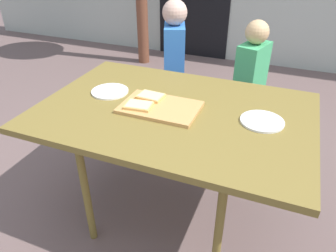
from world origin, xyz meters
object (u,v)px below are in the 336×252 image
Objects in this scene: dining_table at (174,118)px; plate_white_left at (110,91)px; cutting_board at (160,107)px; plate_white_right at (262,121)px; child_left at (174,64)px; child_right at (250,82)px; pizza_slice_far_left at (151,96)px; pizza_slice_near_left at (139,105)px.

plate_white_left is (-0.38, 0.05, 0.05)m from dining_table.
cutting_board reaches higher than plate_white_left.
plate_white_right reaches higher than dining_table.
child_right is at bearing 2.85° from child_left.
plate_white_left is at bearing -96.34° from child_left.
plate_white_right is at bearing -1.12° from plate_white_left.
child_left is (-0.16, 0.75, -0.12)m from pizza_slice_far_left.
child_left reaches higher than dining_table.
pizza_slice_far_left is 0.88m from child_right.
child_left is (0.08, 0.74, -0.10)m from plate_white_left.
dining_table is 0.09m from cutting_board.
child_right reaches higher than plate_white_right.
cutting_board is at bearing -160.33° from dining_table.
child_left is (-0.15, 0.86, -0.12)m from pizza_slice_near_left.
child_left is at bearing -177.15° from child_right.
pizza_slice_far_left is at bearing 83.45° from pizza_slice_near_left.
pizza_slice_near_left reaches higher than cutting_board.
plate_white_left is (-0.79, 0.02, 0.00)m from plate_white_right.
plate_white_right is 0.21× the size of child_right.
pizza_slice_near_left is 0.70× the size of plate_white_left.
cutting_board is 0.10m from pizza_slice_near_left.
pizza_slice_near_left is 0.26m from plate_white_left.
pizza_slice_near_left is at bearing -114.24° from child_right.
pizza_slice_near_left is (-0.09, -0.05, 0.02)m from cutting_board.
dining_table is at bearing -106.68° from child_right.
child_right reaches higher than plate_white_left.
pizza_slice_near_left and pizza_slice_far_left have the same top height.
cutting_board is at bearing -110.16° from child_right.
plate_white_left is at bearing -129.19° from child_right.
dining_table is at bearing -69.19° from child_left.
pizza_slice_near_left is at bearing -96.55° from pizza_slice_far_left.
pizza_slice_far_left is (-0.14, 0.04, 0.07)m from dining_table.
cutting_board is 0.48m from plate_white_right.
plate_white_right is at bearing -0.93° from pizza_slice_far_left.
pizza_slice_far_left is 0.55m from plate_white_right.
child_right is (-0.16, 0.78, -0.16)m from plate_white_right.
dining_table is 9.49× the size of pizza_slice_near_left.
dining_table is 0.16m from pizza_slice_far_left.
plate_white_left reaches higher than dining_table.
cutting_board is 0.33m from plate_white_left.
pizza_slice_far_left is at bearing 179.07° from plate_white_right.
pizza_slice_near_left is 0.88m from child_left.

